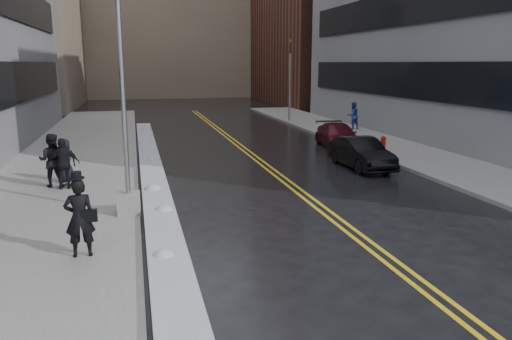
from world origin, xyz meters
TOP-DOWN VIEW (x-y plane):
  - ground at (0.00, 0.00)m, footprint 160.00×160.00m
  - sidewalk_west at (-5.75, 10.00)m, footprint 5.50×50.00m
  - sidewalk_east at (10.00, 10.00)m, footprint 4.00×50.00m
  - lane_line_left at (2.35, 10.00)m, footprint 0.12×50.00m
  - lane_line_right at (2.65, 10.00)m, footprint 0.12×50.00m
  - snow_ridge at (-2.45, 8.00)m, footprint 0.90×30.00m
  - building_west_far at (-15.50, 44.00)m, footprint 14.00×22.00m
  - building_far at (2.00, 60.00)m, footprint 36.00×16.00m
  - lamppost at (-3.30, 2.00)m, footprint 0.65×0.65m
  - fire_hydrant at (9.00, 10.00)m, footprint 0.26×0.26m
  - traffic_signal at (8.50, 24.00)m, footprint 0.16×0.20m
  - pedestrian_fedora at (-4.32, -1.13)m, footprint 0.68×0.48m
  - pedestrian_b at (-5.90, 5.96)m, footprint 1.00×0.82m
  - pedestrian_c at (-5.56, 6.66)m, footprint 0.92×0.80m
  - pedestrian_d at (-5.47, 5.53)m, footprint 1.08×0.54m
  - pedestrian_east at (10.98, 17.99)m, footprint 0.98×0.83m
  - car_black at (6.33, 6.91)m, footprint 1.54×4.07m
  - car_maroon at (7.50, 12.18)m, footprint 2.31×4.54m

SIDE VIEW (x-z plane):
  - ground at x=0.00m, z-range 0.00..0.00m
  - lane_line_left at x=2.35m, z-range 0.00..0.01m
  - lane_line_right at x=2.65m, z-range 0.00..0.01m
  - sidewalk_west at x=-5.75m, z-range 0.00..0.15m
  - sidewalk_east at x=10.00m, z-range 0.00..0.15m
  - snow_ridge at x=-2.45m, z-range 0.00..0.34m
  - fire_hydrant at x=9.00m, z-range 0.18..0.91m
  - car_maroon at x=7.50m, z-range 0.00..1.26m
  - car_black at x=6.33m, z-range 0.00..1.32m
  - pedestrian_c at x=-5.56m, z-range 0.15..1.74m
  - pedestrian_d at x=-5.47m, z-range 0.15..1.92m
  - pedestrian_east at x=10.98m, z-range 0.15..1.94m
  - pedestrian_fedora at x=-4.32m, z-range 0.15..1.95m
  - pedestrian_b at x=-5.90m, z-range 0.15..2.03m
  - lamppost at x=-3.30m, z-range -1.28..6.35m
  - traffic_signal at x=8.50m, z-range 0.40..6.40m
  - building_west_far at x=-15.50m, z-range 0.00..18.00m
  - building_far at x=2.00m, z-range 0.00..22.00m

